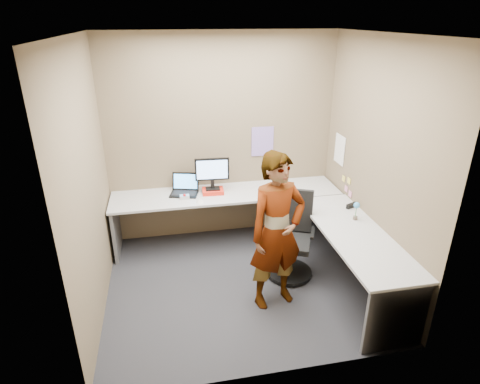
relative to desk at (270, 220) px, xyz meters
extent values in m
plane|color=black|center=(-0.44, -0.39, -0.59)|extent=(3.00, 3.00, 0.00)
plane|color=brown|center=(-0.44, 0.91, 0.76)|extent=(3.00, 0.00, 3.00)
plane|color=brown|center=(1.06, -0.39, 0.76)|extent=(0.00, 2.70, 2.70)
plane|color=brown|center=(-1.94, -0.39, 0.76)|extent=(0.00, 2.70, 2.70)
plane|color=white|center=(-0.44, -0.39, 2.11)|extent=(3.00, 3.00, 0.00)
cube|color=#A6A6A6|center=(-0.44, 0.59, 0.13)|extent=(2.96, 0.65, 0.03)
cube|color=#A6A6A6|center=(0.74, -0.71, 0.13)|extent=(0.65, 1.91, 0.03)
cube|color=#59595B|center=(-1.88, 0.59, -0.24)|extent=(0.04, 0.60, 0.70)
cube|color=#59595B|center=(1.00, 0.59, -0.24)|extent=(0.04, 0.60, 0.70)
cube|color=#59595B|center=(0.74, -1.63, -0.24)|extent=(0.60, 0.04, 0.70)
cube|color=red|center=(-0.61, 0.61, 0.17)|extent=(0.28, 0.22, 0.05)
cube|color=black|center=(-0.61, 0.61, 0.20)|extent=(0.19, 0.14, 0.01)
cube|color=black|center=(-0.61, 0.63, 0.26)|extent=(0.05, 0.04, 0.11)
cube|color=black|center=(-0.61, 0.63, 0.47)|extent=(0.44, 0.06, 0.29)
cube|color=#90BAF9|center=(-0.61, 0.61, 0.47)|extent=(0.39, 0.03, 0.25)
cube|color=black|center=(-0.98, 0.64, 0.15)|extent=(0.40, 0.33, 0.02)
cube|color=black|center=(-0.95, 0.76, 0.28)|extent=(0.35, 0.16, 0.23)
cube|color=#4EA8F7|center=(-0.95, 0.76, 0.28)|extent=(0.31, 0.13, 0.18)
cube|color=#B7B7BC|center=(-0.99, 0.51, 0.16)|extent=(0.12, 0.08, 0.04)
sphere|color=#BB0C11|center=(-0.99, 0.50, 0.19)|extent=(0.04, 0.04, 0.04)
cone|color=white|center=(-0.81, 0.36, 0.17)|extent=(0.10, 0.10, 0.06)
cube|color=black|center=(0.97, -0.14, 0.17)|extent=(0.15, 0.09, 0.05)
cylinder|color=brown|center=(0.87, -0.43, 0.16)|extent=(0.05, 0.05, 0.04)
cylinder|color=#338C3F|center=(0.87, -0.43, 0.25)|extent=(0.01, 0.01, 0.14)
sphere|color=#4098E3|center=(0.87, -0.43, 0.32)|extent=(0.07, 0.07, 0.07)
cube|color=#846BB7|center=(0.11, 0.90, 0.71)|extent=(0.30, 0.01, 0.40)
cube|color=white|center=(1.05, 0.51, 0.66)|extent=(0.01, 0.28, 0.38)
cube|color=#F2E059|center=(1.05, 0.16, 0.36)|extent=(0.01, 0.07, 0.07)
cube|color=pink|center=(1.05, 0.21, 0.23)|extent=(0.01, 0.07, 0.07)
cube|color=pink|center=(1.05, 0.09, 0.21)|extent=(0.01, 0.07, 0.07)
cube|color=#F2E059|center=(1.05, 0.31, 0.33)|extent=(0.01, 0.07, 0.07)
cylinder|color=black|center=(0.16, -0.33, -0.55)|extent=(0.54, 0.54, 0.04)
cylinder|color=black|center=(0.16, -0.33, -0.34)|extent=(0.06, 0.06, 0.38)
cube|color=black|center=(0.16, -0.33, -0.14)|extent=(0.58, 0.58, 0.07)
cube|color=black|center=(0.25, -0.13, 0.18)|extent=(0.40, 0.22, 0.53)
cube|color=black|center=(-0.05, -0.23, 0.02)|extent=(0.15, 0.28, 0.03)
cube|color=black|center=(0.38, -0.42, 0.02)|extent=(0.15, 0.28, 0.03)
imported|color=#999399|center=(-0.14, -0.74, 0.26)|extent=(0.70, 0.55, 1.69)
camera|label=1|loc=(-1.18, -4.14, 2.26)|focal=30.00mm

